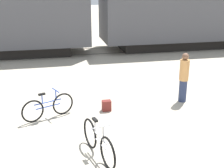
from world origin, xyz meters
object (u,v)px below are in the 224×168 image
Objects in this scene: bicycle_silver at (98,142)px; person_in_tan at (184,77)px; backpack at (107,106)px; bicycle_blue at (48,107)px; freight_train at (95,2)px.

person_in_tan is at bearing 40.15° from bicycle_silver.
backpack is at bearing 75.02° from bicycle_silver.
bicycle_blue is 4.50m from person_in_tan.
person_in_tan is (4.46, 0.42, 0.49)m from bicycle_blue.
bicycle_blue is 0.92× the size of person_in_tan.
freight_train reaches higher than backpack.
person_in_tan is at bearing 5.34° from bicycle_blue.
backpack is (0.69, 2.59, -0.23)m from bicycle_silver.
person_in_tan reaches higher than bicycle_blue.
person_in_tan is (3.35, 2.83, 0.45)m from bicycle_silver.
freight_train is at bearing -127.03° from person_in_tan.
backpack is (-2.66, -0.24, -0.68)m from person_in_tan.
bicycle_silver is at bearing -104.98° from backpack.
backpack is at bearing -43.67° from person_in_tan.
person_in_tan is at bearing -78.13° from freight_train.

